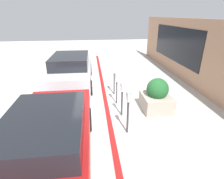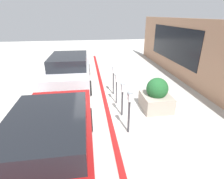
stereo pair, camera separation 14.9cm
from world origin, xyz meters
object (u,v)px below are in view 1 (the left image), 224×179
object	(u,v)px
parking_meter_middle	(117,81)
planter_box	(157,97)
parked_car_middle	(71,69)
parking_meter_fourth	(114,75)
parked_car_front	(49,139)
parking_meter_nearest	(128,104)
parking_meter_second	(122,92)

from	to	relation	value
parking_meter_middle	planter_box	world-z (taller)	parking_meter_middle
parking_meter_middle	parked_car_middle	world-z (taller)	parked_car_middle
parking_meter_middle	parking_meter_fourth	size ratio (longest dim) A/B	0.98
parked_car_middle	parking_meter_middle	bearing A→B (deg)	-139.79
parked_car_front	parking_meter_nearest	bearing A→B (deg)	-62.02
parking_meter_nearest	parked_car_front	xyz separation A→B (m)	(-1.09, 2.06, -0.20)
parking_meter_nearest	parking_meter_fourth	world-z (taller)	parking_meter_nearest
parking_meter_middle	parking_meter_fourth	distance (m)	0.93
parking_meter_second	parked_car_front	xyz separation A→B (m)	(-2.10, 2.05, -0.11)
planter_box	parked_car_front	distance (m)	4.19
parking_meter_fourth	parked_car_middle	world-z (taller)	parked_car_middle
parked_car_front	parking_meter_fourth	bearing A→B (deg)	-26.92
parking_meter_second	parking_meter_fourth	distance (m)	1.87
parking_meter_nearest	parking_meter_fourth	size ratio (longest dim) A/B	1.06
parking_meter_nearest	parking_meter_middle	world-z (taller)	parking_meter_nearest
parking_meter_nearest	parking_meter_fourth	distance (m)	2.88
parking_meter_second	planter_box	bearing A→B (deg)	-78.44
parking_meter_middle	planter_box	xyz separation A→B (m)	(-0.67, -1.43, -0.44)
parked_car_middle	parking_meter_fourth	bearing A→B (deg)	-126.11
parked_car_front	parked_car_middle	world-z (taller)	parked_car_middle
parking_meter_nearest	parked_car_middle	bearing A→B (deg)	24.97
parking_meter_second	planter_box	world-z (taller)	parking_meter_second
parking_meter_second	parking_meter_fourth	xyz separation A→B (m)	(1.87, 0.03, 0.03)
parking_meter_nearest	parking_meter_fourth	bearing A→B (deg)	0.73
parking_meter_nearest	parking_meter_second	xyz separation A→B (m)	(1.01, 0.00, -0.08)
planter_box	parking_meter_second	bearing A→B (deg)	101.56
parking_meter_second	parking_meter_middle	world-z (taller)	parking_meter_middle
parking_meter_nearest	planter_box	bearing A→B (deg)	-46.88
parking_meter_fourth	planter_box	distance (m)	2.17
parking_meter_nearest	parking_meter_fourth	xyz separation A→B (m)	(2.88, 0.04, -0.06)
parking_meter_second	parking_meter_fourth	size ratio (longest dim) A/B	0.97
parking_meter_middle	parking_meter_second	bearing A→B (deg)	-176.90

